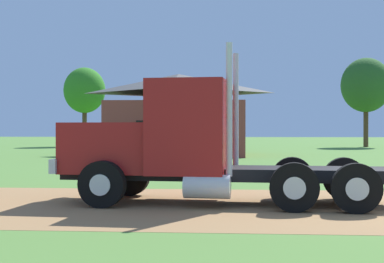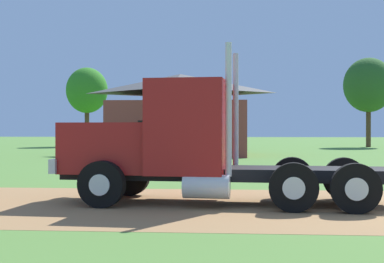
# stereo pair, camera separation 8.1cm
# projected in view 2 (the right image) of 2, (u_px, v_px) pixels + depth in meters

# --- Properties ---
(truck_foreground_white) EXTENTS (7.79, 3.12, 3.60)m
(truck_foreground_white) POSITION_uv_depth(u_px,v_px,m) (182.00, 146.00, 13.49)
(truck_foreground_white) COLOR black
(truck_foreground_white) RESTS_ON ground_plane
(shed_building) EXTENTS (9.07, 8.48, 5.29)m
(shed_building) POSITION_uv_depth(u_px,v_px,m) (180.00, 116.00, 37.65)
(shed_building) COLOR brown
(shed_building) RESTS_ON ground_plane
(tree_left) EXTENTS (3.99, 3.99, 7.60)m
(tree_left) POSITION_uv_depth(u_px,v_px,m) (87.00, 91.00, 55.50)
(tree_left) COLOR #513823
(tree_left) RESTS_ON ground_plane
(tree_mid) EXTENTS (3.52, 3.52, 5.88)m
(tree_mid) POSITION_uv_depth(u_px,v_px,m) (190.00, 104.00, 51.05)
(tree_mid) COLOR #513823
(tree_mid) RESTS_ON ground_plane
(tree_right) EXTENTS (4.58, 4.58, 8.26)m
(tree_right) POSITION_uv_depth(u_px,v_px,m) (368.00, 85.00, 53.16)
(tree_right) COLOR #513823
(tree_right) RESTS_ON ground_plane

